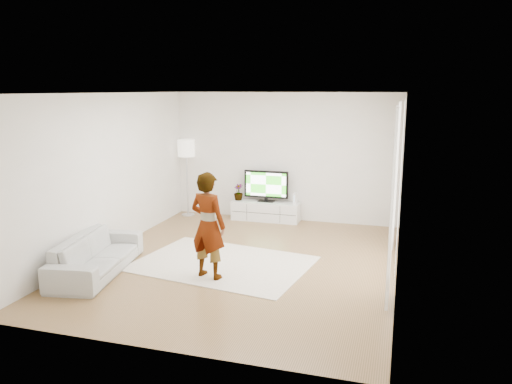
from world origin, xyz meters
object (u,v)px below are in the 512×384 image
(sofa, at_px, (97,255))
(television, at_px, (266,185))
(player, at_px, (208,225))
(rug, at_px, (223,263))
(floor_lamp, at_px, (186,151))
(media_console, at_px, (266,211))

(sofa, bearing_deg, television, -33.36)
(television, bearing_deg, player, -88.83)
(rug, height_order, floor_lamp, floor_lamp)
(media_console, bearing_deg, rug, -88.83)
(media_console, xyz_separation_m, player, (0.07, -3.56, 0.63))
(television, bearing_deg, sofa, -113.72)
(rug, distance_m, floor_lamp, 3.74)
(media_console, xyz_separation_m, rug, (0.06, -2.93, -0.20))
(television, xyz_separation_m, sofa, (-1.71, -3.89, -0.50))
(media_console, relative_size, player, 0.91)
(player, height_order, floor_lamp, floor_lamp)
(rug, height_order, sofa, sofa)
(sofa, bearing_deg, media_console, -33.51)
(player, xyz_separation_m, floor_lamp, (-1.92, 3.49, 0.64))
(rug, bearing_deg, player, -88.80)
(media_console, height_order, floor_lamp, floor_lamp)
(television, height_order, rug, television)
(player, relative_size, sofa, 0.81)
(player, height_order, sofa, player)
(player, xyz_separation_m, sofa, (-1.78, -0.30, -0.54))
(rug, bearing_deg, media_console, 91.17)
(television, bearing_deg, media_console, -90.00)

